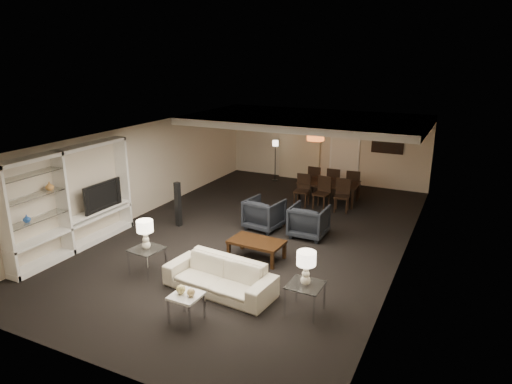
{
  "coord_description": "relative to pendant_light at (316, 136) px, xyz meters",
  "views": [
    {
      "loc": [
        4.6,
        -9.51,
        4.35
      ],
      "look_at": [
        0.0,
        0.0,
        1.1
      ],
      "focal_mm": 32.0,
      "sensor_mm": 36.0,
      "label": 1
    }
  ],
  "objects": [
    {
      "name": "pendant_light",
      "position": [
        0.0,
        0.0,
        0.0
      ],
      "size": [
        0.52,
        0.52,
        0.24
      ],
      "primitive_type": "cylinder",
      "color": "#D8591E",
      "rests_on": "ceiling_soffit"
    },
    {
      "name": "floor_lamp",
      "position": [
        -1.87,
        1.3,
        -1.21
      ],
      "size": [
        0.21,
        0.21,
        1.43
      ],
      "primitive_type": null,
      "rotation": [
        0.0,
        0.0,
        -0.02
      ],
      "color": "black",
      "rests_on": "floor"
    },
    {
      "name": "wall_front",
      "position": [
        -0.3,
        -9.0,
        -0.67
      ],
      "size": [
        7.0,
        0.02,
        2.5
      ],
      "primitive_type": "cube",
      "color": "beige",
      "rests_on": "ground"
    },
    {
      "name": "chair_nm",
      "position": [
        0.54,
        -0.92,
        -1.46
      ],
      "size": [
        0.48,
        0.48,
        0.93
      ],
      "primitive_type": null,
      "rotation": [
        0.0,
        0.0,
        -0.13
      ],
      "color": "black",
      "rests_on": "floor"
    },
    {
      "name": "gold_gourd_a",
      "position": [
        0.22,
        -7.45,
        -1.35
      ],
      "size": [
        0.16,
        0.16,
        0.16
      ],
      "primitive_type": "sphere",
      "color": "#DBC874",
      "rests_on": "marble_table"
    },
    {
      "name": "television",
      "position": [
        -3.58,
        -5.31,
        -0.84
      ],
      "size": [
        1.16,
        0.15,
        0.67
      ],
      "primitive_type": "imported",
      "rotation": [
        0.0,
        0.0,
        1.57
      ],
      "color": "black",
      "rests_on": "media_unit"
    },
    {
      "name": "table_lamp_right",
      "position": [
        2.02,
        -6.35,
        -1.07
      ],
      "size": [
        0.37,
        0.37,
        0.61
      ],
      "primitive_type": null,
      "rotation": [
        0.0,
        0.0,
        0.12
      ],
      "color": "white",
      "rests_on": "side_table_right"
    },
    {
      "name": "curtains",
      "position": [
        -1.2,
        1.92,
        -0.72
      ],
      "size": [
        1.5,
        0.12,
        2.4
      ],
      "primitive_type": "cube",
      "color": "beige",
      "rests_on": "wall_back"
    },
    {
      "name": "marble_table",
      "position": [
        0.32,
        -7.45,
        -1.68
      ],
      "size": [
        0.5,
        0.5,
        0.49
      ],
      "primitive_type": null,
      "rotation": [
        0.0,
        0.0,
        -0.03
      ],
      "color": "silver",
      "rests_on": "floor"
    },
    {
      "name": "side_table_left",
      "position": [
        -1.38,
        -6.35,
        -1.65
      ],
      "size": [
        0.65,
        0.65,
        0.55
      ],
      "primitive_type": null,
      "rotation": [
        0.0,
        0.0,
        -0.11
      ],
      "color": "silver",
      "rests_on": "floor"
    },
    {
      "name": "chair_nl",
      "position": [
        -0.06,
        -0.92,
        -1.46
      ],
      "size": [
        0.45,
        0.45,
        0.93
      ],
      "primitive_type": null,
      "rotation": [
        0.0,
        0.0,
        0.06
      ],
      "color": "black",
      "rests_on": "floor"
    },
    {
      "name": "sofa",
      "position": [
        0.32,
        -6.35,
        -1.61
      ],
      "size": [
        2.21,
        1.04,
        0.62
      ],
      "primitive_type": "imported",
      "rotation": [
        0.0,
        0.0,
        -0.1
      ],
      "color": "beige",
      "rests_on": "floor"
    },
    {
      "name": "painting",
      "position": [
        1.8,
        1.96,
        -0.37
      ],
      "size": [
        0.95,
        0.04,
        0.65
      ],
      "primitive_type": "cube",
      "color": "#142D38",
      "rests_on": "wall_back"
    },
    {
      "name": "coffee_table",
      "position": [
        0.32,
        -4.75,
        -1.71
      ],
      "size": [
        1.2,
        0.74,
        0.42
      ],
      "primitive_type": null,
      "rotation": [
        0.0,
        0.0,
        -0.05
      ],
      "color": "black",
      "rests_on": "floor"
    },
    {
      "name": "wall_right",
      "position": [
        3.2,
        -3.5,
        -0.67
      ],
      "size": [
        0.02,
        11.0,
        2.5
      ],
      "primitive_type": "cube",
      "color": "beige",
      "rests_on": "ground"
    },
    {
      "name": "chair_fr",
      "position": [
        1.14,
        0.38,
        -1.46
      ],
      "size": [
        0.48,
        0.48,
        0.93
      ],
      "primitive_type": null,
      "rotation": [
        0.0,
        0.0,
        3.26
      ],
      "color": "black",
      "rests_on": "floor"
    },
    {
      "name": "dining_table",
      "position": [
        0.54,
        -0.27,
        -1.61
      ],
      "size": [
        1.84,
        1.11,
        0.62
      ],
      "primitive_type": "imported",
      "rotation": [
        0.0,
        0.0,
        0.07
      ],
      "color": "black",
      "rests_on": "floor"
    },
    {
      "name": "gold_gourd_b",
      "position": [
        0.42,
        -7.45,
        -1.36
      ],
      "size": [
        0.14,
        0.14,
        0.14
      ],
      "primitive_type": "sphere",
      "color": "tan",
      "rests_on": "marble_table"
    },
    {
      "name": "floor_speaker",
      "position": [
        -2.37,
        -3.85,
        -1.33
      ],
      "size": [
        0.15,
        0.15,
        1.17
      ],
      "primitive_type": "cube",
      "rotation": [
        0.0,
        0.0,
        -0.17
      ],
      "color": "black",
      "rests_on": "floor"
    },
    {
      "name": "chair_nr",
      "position": [
        1.14,
        -0.92,
        -1.46
      ],
      "size": [
        0.48,
        0.48,
        0.93
      ],
      "primitive_type": null,
      "rotation": [
        0.0,
        0.0,
        0.14
      ],
      "color": "black",
      "rests_on": "floor"
    },
    {
      "name": "vase_blue",
      "position": [
        -3.61,
        -7.27,
        -0.78
      ],
      "size": [
        0.15,
        0.15,
        0.16
      ],
      "primitive_type": "imported",
      "color": "#2959B2",
      "rests_on": "media_unit"
    },
    {
      "name": "wall_left",
      "position": [
        -3.8,
        -3.5,
        -0.67
      ],
      "size": [
        0.02,
        11.0,
        2.5
      ],
      "primitive_type": "cube",
      "color": "beige",
      "rests_on": "ground"
    },
    {
      "name": "wall_back",
      "position": [
        -0.3,
        2.0,
        -0.67
      ],
      "size": [
        7.0,
        0.02,
        2.5
      ],
      "primitive_type": "cube",
      "color": "beige",
      "rests_on": "ground"
    },
    {
      "name": "side_table_right",
      "position": [
        2.02,
        -6.35,
        -1.65
      ],
      "size": [
        0.6,
        0.6,
        0.55
      ],
      "primitive_type": null,
      "rotation": [
        0.0,
        0.0,
        -0.03
      ],
      "color": "white",
      "rests_on": "floor"
    },
    {
      "name": "table_lamp_left",
      "position": [
        -1.38,
        -6.35,
        -1.07
      ],
      "size": [
        0.37,
        0.37,
        0.61
      ],
      "primitive_type": null,
      "rotation": [
        0.0,
        0.0,
        0.11
      ],
      "color": "white",
      "rests_on": "side_table_left"
    },
    {
      "name": "media_unit",
      "position": [
        -3.61,
        -6.1,
        -0.74
      ],
      "size": [
        0.38,
        3.4,
        2.35
      ],
      "primitive_type": null,
      "color": "white",
      "rests_on": "wall_left"
    },
    {
      "name": "armchair_right",
      "position": [
        0.92,
        -3.05,
        -1.52
      ],
      "size": [
        0.86,
        0.88,
        0.79
      ],
      "primitive_type": "imported",
      "rotation": [
        0.0,
        0.0,
        3.13
      ],
      "color": "black",
      "rests_on": "floor"
    },
    {
      "name": "floor",
      "position": [
        -0.3,
        -3.5,
        -1.92
      ],
      "size": [
        11.0,
        11.0,
        0.0
      ],
      "primitive_type": "plane",
      "color": "black",
      "rests_on": "ground"
    },
    {
      "name": "ceiling_soffit",
      "position": [
        -0.3,
        0.0,
        0.48
      ],
      "size": [
        7.0,
        4.0,
        0.2
      ],
      "primitive_type": "cube",
      "color": "silver",
      "rests_on": "ceiling"
    },
    {
      "name": "chair_fm",
      "position": [
        0.54,
        0.38,
        -1.46
      ],
      "size": [
        0.45,
        0.45,
        0.93
      ],
      "primitive_type": null,
      "rotation": [
        0.0,
        0.0,
        3.18
      ],
      "color": "black",
      "rests_on": "floor"
    },
    {
      "name": "armchair_left",
      "position": [
        -0.28,
        -3.05,
        -1.52
      ],
      "size": [
        0.96,
        0.98,
        0.79
      ],
      "primitive_type": "imported",
      "rotation": [
        0.0,
        0.0,
        3.01
      ],
      "color": "black",
      "rests_on": "floor"
    },
    {
      "name": "door",
      "position": [
        0.4,
        1.97,
        -0.87
      ],
      "size": [
        0.9,
        0.05,
        2.1
      ],
      "primitive_type": "cube",
      "color": "silver",
      "rests_on": "wall_back"
    },
    {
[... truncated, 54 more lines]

